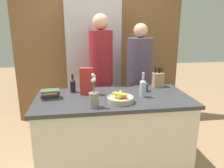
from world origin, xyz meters
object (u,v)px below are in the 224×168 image
object	(u,v)px
fruit_bowl	(121,98)
cereal_box	(87,81)
refrigerator	(93,66)
coffee_mug	(145,87)
book_stack	(51,94)
bottle_oil	(143,87)
bottle_vinegar	(73,85)
knife_block	(158,80)
flower_vase	(94,98)
person_at_sink	(101,73)
person_in_blue	(139,76)

from	to	relation	value
fruit_bowl	cereal_box	xyz separation A→B (m)	(-0.33, 0.32, 0.11)
refrigerator	fruit_bowl	size ratio (longest dim) A/B	7.41
coffee_mug	book_stack	distance (m)	1.09
book_stack	bottle_oil	distance (m)	1.01
book_stack	bottle_oil	size ratio (longest dim) A/B	0.72
cereal_box	coffee_mug	bearing A→B (deg)	1.87
refrigerator	bottle_vinegar	distance (m)	1.07
fruit_bowl	knife_block	bearing A→B (deg)	41.26
cereal_box	bottle_oil	xyz separation A→B (m)	(0.61, -0.18, -0.04)
flower_vase	person_at_sink	xyz separation A→B (m)	(0.16, 0.95, 0.04)
fruit_bowl	cereal_box	size ratio (longest dim) A/B	0.89
refrigerator	cereal_box	distance (m)	1.15
bottle_vinegar	person_at_sink	bearing A→B (deg)	47.48
fruit_bowl	person_at_sink	world-z (taller)	person_at_sink
bottle_oil	knife_block	bearing A→B (deg)	50.27
cereal_box	person_at_sink	size ratio (longest dim) A/B	0.17
refrigerator	coffee_mug	xyz separation A→B (m)	(0.54, -1.11, -0.06)
bottle_vinegar	book_stack	bearing A→B (deg)	-139.29
refrigerator	book_stack	xyz separation A→B (m)	(-0.54, -1.23, -0.06)
fruit_bowl	bottle_vinegar	bearing A→B (deg)	139.00
refrigerator	person_at_sink	world-z (taller)	refrigerator
coffee_mug	cereal_box	bearing A→B (deg)	-178.13
person_in_blue	bottle_vinegar	bearing A→B (deg)	-156.58
knife_block	bottle_vinegar	bearing A→B (deg)	-175.52
coffee_mug	bottle_oil	size ratio (longest dim) A/B	0.39
book_stack	person_in_blue	bearing A→B (deg)	30.51
fruit_bowl	person_in_blue	distance (m)	1.02
bottle_vinegar	person_in_blue	world-z (taller)	person_in_blue
knife_block	person_at_sink	size ratio (longest dim) A/B	0.14
knife_block	coffee_mug	xyz separation A→B (m)	(-0.23, -0.17, -0.05)
coffee_mug	fruit_bowl	bearing A→B (deg)	-136.06
fruit_bowl	bottle_vinegar	size ratio (longest dim) A/B	1.24
cereal_box	coffee_mug	size ratio (longest dim) A/B	2.85
cereal_box	person_at_sink	distance (m)	0.56
coffee_mug	refrigerator	bearing A→B (deg)	116.05
cereal_box	book_stack	world-z (taller)	cereal_box
bottle_oil	person_at_sink	size ratio (longest dim) A/B	0.15
cereal_box	bottle_oil	bearing A→B (deg)	-16.79
coffee_mug	flower_vase	bearing A→B (deg)	-144.87
fruit_bowl	bottle_oil	bearing A→B (deg)	26.87
coffee_mug	person_at_sink	bearing A→B (deg)	133.66
coffee_mug	bottle_vinegar	world-z (taller)	bottle_vinegar
coffee_mug	bottle_oil	xyz separation A→B (m)	(-0.08, -0.21, 0.06)
refrigerator	cereal_box	world-z (taller)	refrigerator
coffee_mug	person_at_sink	world-z (taller)	person_at_sink
refrigerator	knife_block	distance (m)	1.22
person_at_sink	person_in_blue	world-z (taller)	person_at_sink
flower_vase	bottle_oil	world-z (taller)	flower_vase
coffee_mug	book_stack	size ratio (longest dim) A/B	0.54
knife_block	person_at_sink	xyz separation A→B (m)	(-0.70, 0.33, 0.04)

